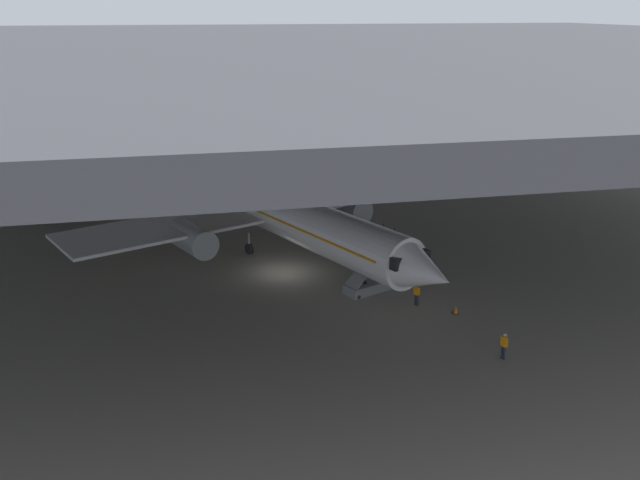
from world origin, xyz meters
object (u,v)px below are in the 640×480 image
at_px(boarding_stairs, 370,281).
at_px(airplane_distant, 99,164).
at_px(airplane_main, 287,215).
at_px(crew_worker_near_nose, 504,344).
at_px(traffic_cone_orange, 456,310).
at_px(crew_worker_by_stairs, 417,293).

xyz_separation_m(boarding_stairs, airplane_distant, (-20.81, 32.33, 2.63)).
bearing_deg(boarding_stairs, airplane_main, 116.99).
height_order(crew_worker_near_nose, airplane_distant, airplane_distant).
bearing_deg(airplane_main, traffic_cone_orange, -57.07).
bearing_deg(airplane_distant, crew_worker_by_stairs, -56.83).
relative_size(airplane_main, crew_worker_by_stairs, 21.37).
bearing_deg(boarding_stairs, crew_worker_by_stairs, -52.96).
xyz_separation_m(boarding_stairs, crew_worker_near_nose, (4.65, -11.43, 0.21)).
bearing_deg(traffic_cone_orange, airplane_main, 122.93).
bearing_deg(airplane_main, airplane_distant, 124.77).
bearing_deg(traffic_cone_orange, airplane_distant, 124.09).
relative_size(crew_worker_near_nose, crew_worker_by_stairs, 1.04).
bearing_deg(airplane_distant, boarding_stairs, -57.23).
height_order(crew_worker_near_nose, traffic_cone_orange, crew_worker_near_nose).
height_order(crew_worker_by_stairs, airplane_distant, airplane_distant).
relative_size(boarding_stairs, airplane_distant, 0.14).
bearing_deg(crew_worker_by_stairs, crew_worker_near_nose, -74.62).
xyz_separation_m(airplane_main, crew_worker_by_stairs, (6.86, -11.95, -2.50)).
distance_m(airplane_main, traffic_cone_orange, 16.75).
distance_m(crew_worker_near_nose, traffic_cone_orange, 6.46).
relative_size(boarding_stairs, crew_worker_by_stairs, 2.91).
relative_size(airplane_main, boarding_stairs, 7.35).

